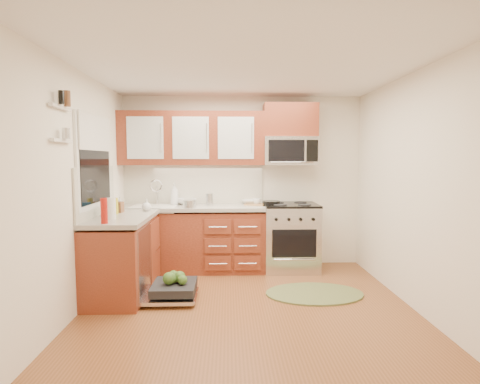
{
  "coord_description": "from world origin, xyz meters",
  "views": [
    {
      "loc": [
        -0.21,
        -3.83,
        1.58
      ],
      "look_at": [
        -0.06,
        0.85,
        1.17
      ],
      "focal_mm": 28.0,
      "sensor_mm": 36.0,
      "label": 1
    }
  ],
  "objects_px": {
    "dishwasher": "(171,291)",
    "microwave": "(290,151)",
    "bowl_b": "(187,201)",
    "skillet": "(271,202)",
    "rug": "(314,294)",
    "cup": "(257,202)",
    "paper_towel_roll": "(111,209)",
    "stock_pot": "(189,204)",
    "cutting_board": "(255,204)",
    "sink": "(154,215)",
    "range": "(290,237)",
    "upper_cabinets": "(192,139)",
    "bowl_a": "(251,202)"
  },
  "relations": [
    {
      "from": "cutting_board",
      "to": "skillet",
      "type": "bearing_deg",
      "value": -22.44
    },
    {
      "from": "range",
      "to": "dishwasher",
      "type": "bearing_deg",
      "value": -143.73
    },
    {
      "from": "skillet",
      "to": "bowl_a",
      "type": "xyz_separation_m",
      "value": [
        -0.28,
        0.19,
        -0.02
      ]
    },
    {
      "from": "bowl_b",
      "to": "bowl_a",
      "type": "bearing_deg",
      "value": 0.0
    },
    {
      "from": "bowl_b",
      "to": "rug",
      "type": "bearing_deg",
      "value": -36.41
    },
    {
      "from": "stock_pot",
      "to": "bowl_a",
      "type": "relative_size",
      "value": 0.68
    },
    {
      "from": "range",
      "to": "dishwasher",
      "type": "xyz_separation_m",
      "value": [
        -1.54,
        -1.13,
        -0.38
      ]
    },
    {
      "from": "skillet",
      "to": "cutting_board",
      "type": "bearing_deg",
      "value": 157.56
    },
    {
      "from": "skillet",
      "to": "bowl_b",
      "type": "height_order",
      "value": "bowl_b"
    },
    {
      "from": "upper_cabinets",
      "to": "bowl_b",
      "type": "relative_size",
      "value": 7.17
    },
    {
      "from": "paper_towel_roll",
      "to": "range",
      "type": "bearing_deg",
      "value": 28.19
    },
    {
      "from": "range",
      "to": "bowl_a",
      "type": "bearing_deg",
      "value": 163.12
    },
    {
      "from": "sink",
      "to": "cutting_board",
      "type": "relative_size",
      "value": 2.21
    },
    {
      "from": "range",
      "to": "sink",
      "type": "distance_m",
      "value": 1.96
    },
    {
      "from": "microwave",
      "to": "range",
      "type": "bearing_deg",
      "value": -90.0
    },
    {
      "from": "range",
      "to": "paper_towel_roll",
      "type": "relative_size",
      "value": 4.02
    },
    {
      "from": "paper_towel_roll",
      "to": "dishwasher",
      "type": "bearing_deg",
      "value": 3.08
    },
    {
      "from": "rug",
      "to": "stock_pot",
      "type": "xyz_separation_m",
      "value": [
        -1.53,
        0.81,
        0.97
      ]
    },
    {
      "from": "range",
      "to": "cutting_board",
      "type": "height_order",
      "value": "range"
    },
    {
      "from": "microwave",
      "to": "paper_towel_roll",
      "type": "relative_size",
      "value": 3.22
    },
    {
      "from": "sink",
      "to": "bowl_b",
      "type": "distance_m",
      "value": 0.5
    },
    {
      "from": "dishwasher",
      "to": "rug",
      "type": "distance_m",
      "value": 1.67
    },
    {
      "from": "skillet",
      "to": "rug",
      "type": "bearing_deg",
      "value": -68.16
    },
    {
      "from": "stock_pot",
      "to": "cutting_board",
      "type": "relative_size",
      "value": 0.63
    },
    {
      "from": "skillet",
      "to": "paper_towel_roll",
      "type": "bearing_deg",
      "value": -148.92
    },
    {
      "from": "skillet",
      "to": "bowl_b",
      "type": "distance_m",
      "value": 1.23
    },
    {
      "from": "upper_cabinets",
      "to": "skillet",
      "type": "bearing_deg",
      "value": -8.53
    },
    {
      "from": "range",
      "to": "skillet",
      "type": "height_order",
      "value": "skillet"
    },
    {
      "from": "bowl_b",
      "to": "skillet",
      "type": "bearing_deg",
      "value": -9.05
    },
    {
      "from": "rug",
      "to": "bowl_b",
      "type": "distance_m",
      "value": 2.23
    },
    {
      "from": "microwave",
      "to": "dishwasher",
      "type": "distance_m",
      "value": 2.55
    },
    {
      "from": "cup",
      "to": "bowl_a",
      "type": "bearing_deg",
      "value": 134.28
    },
    {
      "from": "paper_towel_roll",
      "to": "skillet",
      "type": "bearing_deg",
      "value": 31.08
    },
    {
      "from": "bowl_b",
      "to": "stock_pot",
      "type": "bearing_deg",
      "value": -77.9
    },
    {
      "from": "upper_cabinets",
      "to": "microwave",
      "type": "relative_size",
      "value": 2.7
    },
    {
      "from": "sink",
      "to": "stock_pot",
      "type": "relative_size",
      "value": 3.5
    },
    {
      "from": "upper_cabinets",
      "to": "rug",
      "type": "height_order",
      "value": "upper_cabinets"
    },
    {
      "from": "upper_cabinets",
      "to": "skillet",
      "type": "relative_size",
      "value": 8.53
    },
    {
      "from": "rug",
      "to": "cutting_board",
      "type": "relative_size",
      "value": 4.09
    },
    {
      "from": "cup",
      "to": "skillet",
      "type": "bearing_deg",
      "value": -29.14
    },
    {
      "from": "cutting_board",
      "to": "cup",
      "type": "height_order",
      "value": "cup"
    },
    {
      "from": "dishwasher",
      "to": "paper_towel_roll",
      "type": "bearing_deg",
      "value": -176.92
    },
    {
      "from": "sink",
      "to": "cutting_board",
      "type": "xyz_separation_m",
      "value": [
        1.43,
        0.08,
        0.14
      ]
    },
    {
      "from": "dishwasher",
      "to": "cup",
      "type": "height_order",
      "value": "cup"
    },
    {
      "from": "range",
      "to": "cup",
      "type": "bearing_deg",
      "value": 169.63
    },
    {
      "from": "upper_cabinets",
      "to": "sink",
      "type": "height_order",
      "value": "upper_cabinets"
    },
    {
      "from": "upper_cabinets",
      "to": "cup",
      "type": "relative_size",
      "value": 17.18
    },
    {
      "from": "rug",
      "to": "skillet",
      "type": "relative_size",
      "value": 4.77
    },
    {
      "from": "skillet",
      "to": "cutting_board",
      "type": "xyz_separation_m",
      "value": [
        -0.22,
        0.09,
        -0.04
      ]
    },
    {
      "from": "dishwasher",
      "to": "microwave",
      "type": "bearing_deg",
      "value": 39.07
    }
  ]
}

